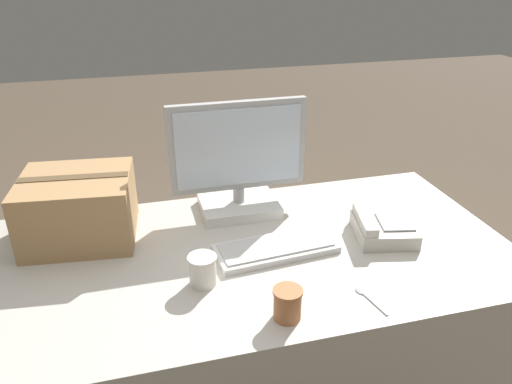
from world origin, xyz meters
TOP-DOWN VIEW (x-y plane):
  - office_desk at (0.00, 0.00)m, footprint 1.80×0.90m
  - monitor at (0.05, 0.30)m, footprint 0.51×0.23m
  - keyboard at (0.10, -0.02)m, footprint 0.42×0.20m
  - desk_phone at (0.49, -0.02)m, footprint 0.24×0.25m
  - paper_cup_left at (-0.17, -0.13)m, footprint 0.09×0.09m
  - paper_cup_right at (0.03, -0.35)m, footprint 0.08×0.08m
  - spoon at (0.28, -0.32)m, footprint 0.05×0.14m
  - cardboard_box at (-0.53, 0.25)m, footprint 0.40×0.36m

SIDE VIEW (x-z plane):
  - office_desk at x=0.00m, z-range 0.00..0.72m
  - spoon at x=0.28m, z-range 0.72..0.73m
  - keyboard at x=0.10m, z-range 0.72..0.75m
  - desk_phone at x=0.49m, z-range 0.71..0.80m
  - paper_cup_right at x=0.03m, z-range 0.72..0.82m
  - paper_cup_left at x=-0.17m, z-range 0.72..0.82m
  - cardboard_box at x=-0.53m, z-range 0.72..0.95m
  - monitor at x=0.05m, z-range 0.69..1.13m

